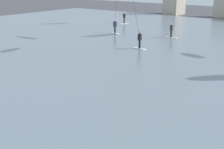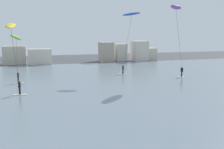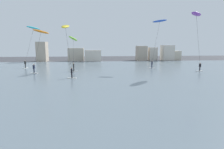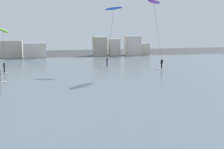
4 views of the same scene
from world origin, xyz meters
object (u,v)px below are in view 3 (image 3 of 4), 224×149
Objects in this scene: kitesurfer_lime at (73,41)px; kitesurfer_orange at (40,37)px; kitesurfer_yellow at (66,33)px; kitesurfer_blue at (159,26)px; kitesurfer_cyan at (33,31)px; kitesurfer_purple at (197,18)px.

kitesurfer_orange is at bearing -134.58° from kitesurfer_lime.
kitesurfer_yellow is 0.80× the size of kitesurfer_blue.
kitesurfer_cyan is (-9.10, 5.67, 2.19)m from kitesurfer_lime.
kitesurfer_lime is 10.94m from kitesurfer_cyan.
kitesurfer_yellow is 19.77m from kitesurfer_blue.
kitesurfer_yellow reaches higher than kitesurfer_lime.
kitesurfer_orange is 0.76× the size of kitesurfer_blue.
kitesurfer_yellow is 0.75× the size of kitesurfer_purple.
kitesurfer_cyan is at bearing 111.68° from kitesurfer_orange.
kitesurfer_cyan is at bearing 148.08° from kitesurfer_lime.
kitesurfer_orange is (-4.88, -4.95, 0.68)m from kitesurfer_lime.
kitesurfer_cyan is 1.17× the size of kitesurfer_orange.
kitesurfer_orange is at bearing -68.32° from kitesurfer_cyan.
kitesurfer_orange is at bearing -166.56° from kitesurfer_blue.
kitesurfer_orange is 22.51m from kitesurfer_blue.
kitesurfer_lime is 17.16m from kitesurfer_blue.
kitesurfer_yellow is 22.91m from kitesurfer_purple.
kitesurfer_cyan reaches higher than kitesurfer_yellow.
kitesurfer_blue is at bearing 31.23° from kitesurfer_yellow.
kitesurfer_cyan reaches higher than kitesurfer_orange.
kitesurfer_blue is at bearing 0.87° from kitesurfer_lime.
kitesurfer_cyan is 32.87m from kitesurfer_purple.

